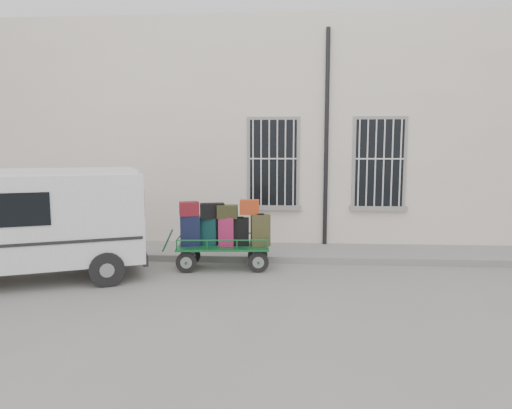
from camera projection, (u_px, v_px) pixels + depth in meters
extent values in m
plane|color=slate|center=(289.00, 280.00, 9.07)|extent=(80.00, 80.00, 0.00)
cube|color=beige|center=(289.00, 137.00, 14.16)|extent=(24.00, 5.00, 6.00)
cylinder|color=black|center=(326.00, 141.00, 11.57)|extent=(0.11, 0.11, 5.60)
cube|color=black|center=(273.00, 163.00, 11.78)|extent=(1.20, 0.08, 2.20)
cube|color=gray|center=(273.00, 208.00, 11.90)|extent=(1.45, 0.22, 0.12)
cube|color=black|center=(379.00, 163.00, 11.60)|extent=(1.20, 0.08, 2.20)
cube|color=gray|center=(378.00, 208.00, 11.72)|extent=(1.45, 0.22, 0.12)
cube|color=gray|center=(288.00, 252.00, 11.24)|extent=(24.00, 1.70, 0.15)
cylinder|color=black|center=(186.00, 262.00, 9.60)|extent=(0.45, 0.09, 0.45)
cylinder|color=gray|center=(186.00, 262.00, 9.60)|extent=(0.25, 0.10, 0.25)
cylinder|color=black|center=(190.00, 255.00, 10.28)|extent=(0.45, 0.09, 0.45)
cylinder|color=gray|center=(190.00, 255.00, 10.28)|extent=(0.25, 0.10, 0.25)
cylinder|color=black|center=(258.00, 262.00, 9.62)|extent=(0.45, 0.09, 0.45)
cylinder|color=gray|center=(258.00, 262.00, 9.62)|extent=(0.25, 0.10, 0.25)
cylinder|color=black|center=(258.00, 255.00, 10.30)|extent=(0.45, 0.09, 0.45)
cylinder|color=gray|center=(258.00, 255.00, 10.30)|extent=(0.25, 0.10, 0.25)
cube|color=#155F2E|center=(223.00, 247.00, 9.92)|extent=(2.03, 1.05, 0.04)
cylinder|color=#155F2E|center=(168.00, 241.00, 9.89)|extent=(0.26, 0.06, 0.50)
cube|color=#101D31|center=(190.00, 231.00, 9.89)|extent=(0.47, 0.33, 0.66)
cube|color=black|center=(190.00, 215.00, 9.84)|extent=(0.18, 0.13, 0.03)
cube|color=#0E3333|center=(208.00, 231.00, 9.98)|extent=(0.42, 0.25, 0.59)
cube|color=black|center=(208.00, 217.00, 9.94)|extent=(0.17, 0.12, 0.03)
cube|color=maroon|center=(227.00, 232.00, 9.87)|extent=(0.34, 0.23, 0.62)
cube|color=black|center=(227.00, 217.00, 9.83)|extent=(0.14, 0.12, 0.03)
cube|color=black|center=(240.00, 232.00, 9.92)|extent=(0.39, 0.25, 0.60)
cube|color=black|center=(240.00, 217.00, 9.88)|extent=(0.16, 0.12, 0.03)
cube|color=#39391C|center=(260.00, 230.00, 9.85)|extent=(0.44, 0.31, 0.68)
cube|color=black|center=(260.00, 214.00, 9.81)|extent=(0.17, 0.13, 0.03)
cube|color=maroon|center=(189.00, 209.00, 9.84)|extent=(0.48, 0.40, 0.30)
cube|color=black|center=(212.00, 211.00, 9.91)|extent=(0.56, 0.37, 0.33)
cube|color=black|center=(227.00, 212.00, 9.85)|extent=(0.44, 0.30, 0.28)
cube|color=maroon|center=(249.00, 207.00, 9.86)|extent=(0.43, 0.25, 0.32)
cube|color=silver|center=(28.00, 219.00, 8.91)|extent=(4.65, 3.39, 1.75)
cube|color=silver|center=(25.00, 172.00, 8.81)|extent=(4.42, 3.18, 0.10)
cube|color=black|center=(140.00, 200.00, 9.59)|extent=(0.58, 1.26, 0.53)
cube|color=black|center=(141.00, 252.00, 9.72)|extent=(0.80, 1.69, 0.21)
cube|color=white|center=(143.00, 242.00, 9.71)|extent=(0.19, 0.39, 0.12)
cylinder|color=black|center=(107.00, 269.00, 8.65)|extent=(0.69, 0.46, 0.66)
cylinder|color=black|center=(105.00, 250.00, 10.32)|extent=(0.69, 0.46, 0.66)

